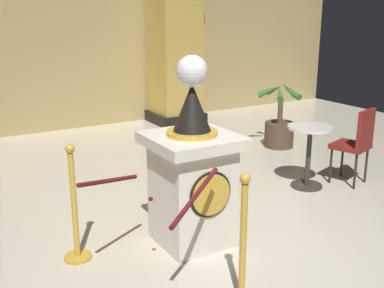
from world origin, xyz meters
The scene contains 10 objects.
ground_plane centered at (0.00, 0.00, 0.00)m, with size 12.47×12.47×0.00m, color beige.
back_wall centered at (0.00, 5.30, 1.83)m, with size 12.47×0.16×3.66m, color tan.
pedestal_clock centered at (-0.21, 0.33, 0.67)m, with size 0.76×0.76×1.74m.
stanchion_near centered at (-1.23, 0.57, 0.37)m, with size 0.24×0.24×1.05m.
stanchion_far centered at (-0.39, -0.69, 0.36)m, with size 0.24×0.24×1.02m.
velvet_rope centered at (-0.81, -0.06, 0.79)m, with size 1.08×1.09×0.22m.
column_right centered at (2.01, 4.73, 1.75)m, with size 0.95×0.95×3.52m.
potted_palm_right centered at (2.61, 2.39, 0.33)m, with size 0.67×0.74×1.04m.
cafe_table centered at (1.73, 0.84, 0.49)m, with size 0.55×0.55×0.77m.
cafe_chair_red centered at (2.30, 0.62, 0.57)m, with size 0.50×0.50×0.96m.
Camera 1 is at (-2.24, -3.11, 2.10)m, focal length 43.83 mm.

